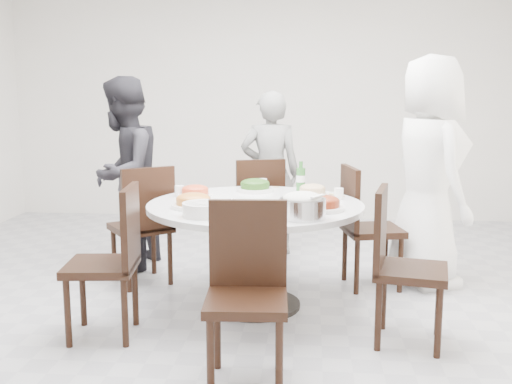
# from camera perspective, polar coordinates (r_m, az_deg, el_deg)

# --- Properties ---
(floor) EXTENTS (6.00, 6.00, 0.01)m
(floor) POSITION_cam_1_polar(r_m,az_deg,el_deg) (4.41, -2.70, -10.56)
(floor) COLOR #AFAEB3
(floor) RESTS_ON ground
(wall_back) EXTENTS (6.00, 0.01, 2.80)m
(wall_back) POSITION_cam_1_polar(r_m,az_deg,el_deg) (7.12, 0.62, 8.71)
(wall_back) COLOR white
(wall_back) RESTS_ON ground
(wall_front) EXTENTS (6.00, 0.01, 2.80)m
(wall_front) POSITION_cam_1_polar(r_m,az_deg,el_deg) (1.25, -22.87, 3.01)
(wall_front) COLOR white
(wall_front) RESTS_ON ground
(dining_table) EXTENTS (1.50, 1.50, 0.75)m
(dining_table) POSITION_cam_1_polar(r_m,az_deg,el_deg) (4.24, -0.06, -6.05)
(dining_table) COLOR white
(dining_table) RESTS_ON floor
(chair_ne) EXTENTS (0.50, 0.50, 0.95)m
(chair_ne) POSITION_cam_1_polar(r_m,az_deg,el_deg) (4.73, 11.06, -3.31)
(chair_ne) COLOR black
(chair_ne) RESTS_ON floor
(chair_n) EXTENTS (0.53, 0.53, 0.95)m
(chair_n) POSITION_cam_1_polar(r_m,az_deg,el_deg) (5.27, -0.01, -1.80)
(chair_n) COLOR black
(chair_n) RESTS_ON floor
(chair_nw) EXTENTS (0.59, 0.59, 0.95)m
(chair_nw) POSITION_cam_1_polar(r_m,az_deg,el_deg) (4.82, -10.93, -3.06)
(chair_nw) COLOR black
(chair_nw) RESTS_ON floor
(chair_sw) EXTENTS (0.46, 0.46, 0.95)m
(chair_sw) POSITION_cam_1_polar(r_m,az_deg,el_deg) (3.84, -14.54, -6.52)
(chair_sw) COLOR black
(chair_sw) RESTS_ON floor
(chair_s) EXTENTS (0.44, 0.44, 0.95)m
(chair_s) POSITION_cam_1_polar(r_m,az_deg,el_deg) (3.12, -0.93, -9.99)
(chair_s) COLOR black
(chair_s) RESTS_ON floor
(chair_se) EXTENTS (0.50, 0.50, 0.95)m
(chair_se) POSITION_cam_1_polar(r_m,az_deg,el_deg) (3.73, 14.57, -6.98)
(chair_se) COLOR black
(chair_se) RESTS_ON floor
(diner_right) EXTENTS (0.81, 1.01, 1.79)m
(diner_right) POSITION_cam_1_polar(r_m,az_deg,el_deg) (4.83, 16.09, 1.84)
(diner_right) COLOR white
(diner_right) RESTS_ON floor
(diner_middle) EXTENTS (0.58, 0.40, 1.52)m
(diner_middle) POSITION_cam_1_polar(r_m,az_deg,el_deg) (5.57, 1.38, 1.80)
(diner_middle) COLOR black
(diner_middle) RESTS_ON floor
(diner_left) EXTENTS (0.71, 0.86, 1.64)m
(diner_left) POSITION_cam_1_polar(r_m,az_deg,el_deg) (5.17, -12.47, 1.62)
(diner_left) COLOR black
(diner_left) RESTS_ON floor
(dish_greens) EXTENTS (0.29, 0.29, 0.07)m
(dish_greens) POSITION_cam_1_polar(r_m,az_deg,el_deg) (4.63, -0.09, 0.53)
(dish_greens) COLOR white
(dish_greens) RESTS_ON dining_table
(dish_pale) EXTENTS (0.24, 0.24, 0.07)m
(dish_pale) POSITION_cam_1_polar(r_m,az_deg,el_deg) (4.43, 5.40, -0.01)
(dish_pale) COLOR white
(dish_pale) RESTS_ON dining_table
(dish_orange) EXTENTS (0.25, 0.25, 0.07)m
(dish_orange) POSITION_cam_1_polar(r_m,az_deg,el_deg) (4.38, -5.81, -0.10)
(dish_orange) COLOR white
(dish_orange) RESTS_ON dining_table
(dish_redbrown) EXTENTS (0.30, 0.30, 0.08)m
(dish_redbrown) POSITION_cam_1_polar(r_m,az_deg,el_deg) (3.93, 6.28, -1.18)
(dish_redbrown) COLOR white
(dish_redbrown) RESTS_ON dining_table
(dish_tofu) EXTENTS (0.30, 0.30, 0.08)m
(dish_tofu) POSITION_cam_1_polar(r_m,az_deg,el_deg) (4.01, -6.00, -0.96)
(dish_tofu) COLOR white
(dish_tofu) RESTS_ON dining_table
(rice_bowl) EXTENTS (0.29, 0.29, 0.12)m
(rice_bowl) POSITION_cam_1_polar(r_m,az_deg,el_deg) (3.67, 4.45, -1.56)
(rice_bowl) COLOR silver
(rice_bowl) RESTS_ON dining_table
(soup_bowl) EXTENTS (0.27, 0.27, 0.08)m
(soup_bowl) POSITION_cam_1_polar(r_m,az_deg,el_deg) (3.74, -4.96, -1.65)
(soup_bowl) COLOR white
(soup_bowl) RESTS_ON dining_table
(beverage_bottle) EXTENTS (0.07, 0.07, 0.24)m
(beverage_bottle) POSITION_cam_1_polar(r_m,az_deg,el_deg) (4.60, 4.28, 1.47)
(beverage_bottle) COLOR #2E702D
(beverage_bottle) RESTS_ON dining_table
(tea_cups) EXTENTS (0.07, 0.07, 0.08)m
(tea_cups) POSITION_cam_1_polar(r_m,az_deg,el_deg) (4.74, 0.92, 0.77)
(tea_cups) COLOR white
(tea_cups) RESTS_ON dining_table
(chopsticks) EXTENTS (0.24, 0.04, 0.01)m
(chopsticks) POSITION_cam_1_polar(r_m,az_deg,el_deg) (4.81, 0.73, 0.50)
(chopsticks) COLOR tan
(chopsticks) RESTS_ON dining_table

